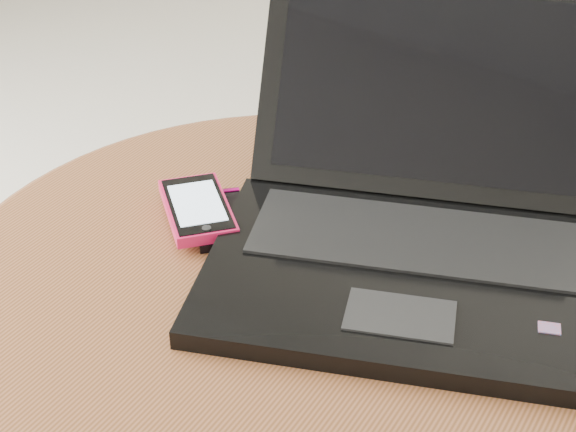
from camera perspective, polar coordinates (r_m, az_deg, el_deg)
The scene contains 4 objects.
table at distance 0.92m, azimuth 0.39°, elevation -9.51°, with size 0.70×0.70×0.55m.
laptop at distance 0.86m, azimuth 8.22°, elevation -0.16°, with size 0.47×0.48×0.22m.
phone_black at distance 0.92m, azimuth -4.39°, elevation -0.18°, with size 0.11×0.11×0.01m.
phone_pink at distance 0.91m, azimuth -5.86°, elevation 0.50°, with size 0.13×0.13×0.01m.
Camera 1 is at (0.41, -0.58, 1.06)m, focal length 55.12 mm.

